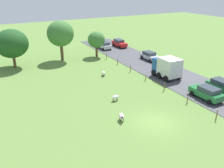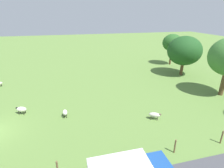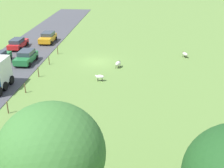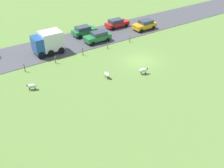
{
  "view_description": "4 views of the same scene",
  "coord_description": "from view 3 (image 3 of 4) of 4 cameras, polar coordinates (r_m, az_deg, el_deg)",
  "views": [
    {
      "loc": [
        -14.65,
        -17.42,
        13.66
      ],
      "look_at": [
        -1.29,
        7.39,
        1.97
      ],
      "focal_mm": 38.88,
      "sensor_mm": 36.0,
      "label": 1
    },
    {
      "loc": [
        15.47,
        7.27,
        10.08
      ],
      "look_at": [
        -4.14,
        12.26,
        2.03
      ],
      "focal_mm": 28.56,
      "sensor_mm": 36.0,
      "label": 2
    },
    {
      "loc": [
        -5.47,
        36.87,
        13.3
      ],
      "look_at": [
        -3.1,
        11.08,
        1.73
      ],
      "focal_mm": 46.65,
      "sensor_mm": 36.0,
      "label": 3
    },
    {
      "loc": [
        -25.09,
        21.69,
        17.22
      ],
      "look_at": [
        -4.39,
        7.82,
        1.22
      ],
      "focal_mm": 41.67,
      "sensor_mm": 36.0,
      "label": 4
    }
  ],
  "objects": [
    {
      "name": "ground_plane",
      "position": [
        39.57,
        -3.01,
        4.4
      ],
      "size": [
        160.0,
        160.0,
        0.0
      ],
      "primitive_type": "plane",
      "color": "olive"
    },
    {
      "name": "road_strip",
      "position": [
        42.57,
        -18.13,
        4.69
      ],
      "size": [
        8.0,
        80.0,
        0.06
      ],
      "primitive_type": "cube",
      "color": "#47474C",
      "rests_on": "ground_plane"
    },
    {
      "name": "sheep_0",
      "position": [
        33.22,
        -2.4,
        1.41
      ],
      "size": [
        1.05,
        0.48,
        0.75
      ],
      "color": "white",
      "rests_on": "ground_plane"
    },
    {
      "name": "sheep_1",
      "position": [
        37.21,
        1.2,
        4.03
      ],
      "size": [
        0.86,
        1.22,
        0.83
      ],
      "color": "silver",
      "rests_on": "ground_plane"
    },
    {
      "name": "sheep_2",
      "position": [
        26.0,
        -10.92,
        -5.87
      ],
      "size": [
        0.94,
        1.24,
        0.76
      ],
      "color": "beige",
      "rests_on": "ground_plane"
    },
    {
      "name": "sheep_3",
      "position": [
        42.27,
        14.11,
        5.7
      ],
      "size": [
        0.85,
        1.12,
        0.73
      ],
      "color": "beige",
      "rests_on": "ground_plane"
    },
    {
      "name": "tree_1",
      "position": [
        13.69,
        -11.79,
        -13.28
      ],
      "size": [
        4.92,
        4.92,
        7.49
      ],
      "color": "brown",
      "rests_on": "ground_plane"
    },
    {
      "name": "fence_post_0",
      "position": [
        43.13,
        -10.62,
        6.53
      ],
      "size": [
        0.12,
        0.12,
        1.21
      ],
      "primitive_type": "cylinder",
      "color": "brown",
      "rests_on": "ground_plane"
    },
    {
      "name": "fence_post_1",
      "position": [
        39.22,
        -12.24,
        4.48
      ],
      "size": [
        0.12,
        0.12,
        1.02
      ],
      "primitive_type": "cylinder",
      "color": "brown",
      "rests_on": "ground_plane"
    },
    {
      "name": "fence_post_2",
      "position": [
        35.34,
        -14.24,
        2.28
      ],
      "size": [
        0.12,
        0.12,
        1.25
      ],
      "primitive_type": "cylinder",
      "color": "brown",
      "rests_on": "ground_plane"
    },
    {
      "name": "fence_post_3",
      "position": [
        31.66,
        -16.68,
        -0.79
      ],
      "size": [
        0.12,
        0.12,
        1.06
      ],
      "primitive_type": "cylinder",
      "color": "brown",
      "rests_on": "ground_plane"
    },
    {
      "name": "fence_post_4",
      "position": [
        28.09,
        -19.78,
        -4.36
      ],
      "size": [
        0.12,
        0.12,
        1.2
      ],
      "primitive_type": "cylinder",
      "color": "brown",
      "rests_on": "ground_plane"
    },
    {
      "name": "car_1",
      "position": [
        49.2,
        -12.47,
        8.93
      ],
      "size": [
        2.16,
        4.27,
        1.66
      ],
      "color": "orange",
      "rests_on": "road_strip"
    },
    {
      "name": "car_2",
      "position": [
        40.26,
        -16.49,
        5.14
      ],
      "size": [
        2.14,
        4.36,
        1.65
      ],
      "color": "#237238",
      "rests_on": "road_strip"
    },
    {
      "name": "car_3",
      "position": [
        47.18,
        -17.99,
        7.61
      ],
      "size": [
        1.99,
        4.44,
        1.54
      ],
      "color": "red",
      "rests_on": "road_strip"
    }
  ]
}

